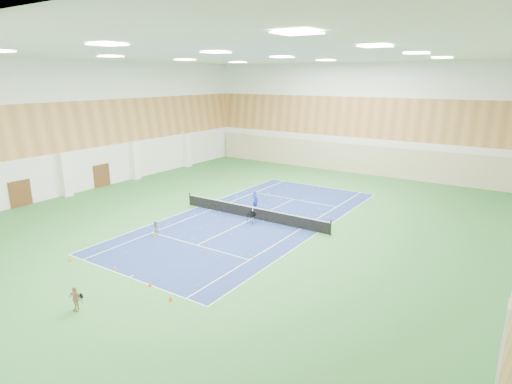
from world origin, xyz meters
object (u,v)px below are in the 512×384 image
coach (255,200)px  tennis_net (253,212)px  child_court (156,228)px  ball_cart (252,218)px  child_apron (75,299)px

coach → tennis_net: bearing=133.5°
child_court → coach: bearing=45.2°
tennis_net → coach: coach is taller
child_court → ball_cart: child_court is taller
coach → ball_cart: coach is taller
tennis_net → child_court: (-3.43, -6.64, -0.02)m
child_apron → ball_cart: size_ratio=1.36×
coach → ball_cart: (1.75, -3.10, -0.34)m
child_apron → child_court: bearing=104.7°
child_court → ball_cart: bearing=24.3°
coach → ball_cart: 3.58m
tennis_net → ball_cart: 1.14m
child_apron → tennis_net: bearing=82.4°
child_court → child_apron: 9.73m
tennis_net → coach: size_ratio=8.18×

